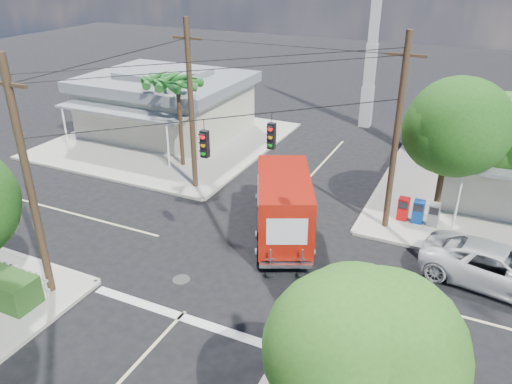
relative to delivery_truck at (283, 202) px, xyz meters
The scene contains 14 objects.
ground 3.29m from the delivery_truck, 110.63° to the right, with size 120.00×120.00×0.00m, color black.
sidewalk_nw 14.52m from the delivery_truck, 145.47° to the left, with size 14.12×14.12×0.14m.
road_markings 4.57m from the delivery_truck, 103.68° to the right, with size 32.00×32.00×0.01m.
building_nw 16.29m from the delivery_truck, 143.11° to the left, with size 10.80×10.20×4.30m.
radio_tower 17.78m from the delivery_truck, 91.70° to the left, with size 0.80×0.80×17.00m.
tree_ne_front 8.06m from the delivery_truck, 33.26° to the left, with size 4.21×4.14×6.66m.
tree_ne_back 11.11m from the delivery_truck, 35.46° to the left, with size 3.77×3.66×5.82m.
tree_se 11.86m from the delivery_truck, 58.90° to the right, with size 3.67×3.54×5.62m.
palm_nw_front 10.37m from the delivery_truck, 150.56° to the left, with size 3.01×3.08×5.59m.
palm_nw_back 12.64m from the delivery_truck, 149.05° to the left, with size 3.01×3.08×5.19m.
utility_poles 4.18m from the delivery_truck, 157.23° to the right, with size 12.00×10.68×9.00m.
vending_boxes 6.57m from the delivery_truck, 32.58° to the left, with size 1.90×0.50×1.10m.
delivery_truck is the anchor object (origin of this frame).
parked_car 9.05m from the delivery_truck, ahead, with size 2.63×5.69×1.58m, color silver.
Camera 1 is at (8.47, -15.89, 11.71)m, focal length 35.00 mm.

